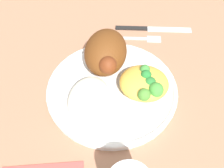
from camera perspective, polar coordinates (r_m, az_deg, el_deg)
ground_plane at (r=0.59m, az=0.00°, el=-1.79°), size 2.00×2.00×0.00m
plate at (r=0.58m, az=0.00°, el=-1.19°), size 0.27×0.27×0.02m
roasted_chicken at (r=0.58m, az=-1.26°, el=6.34°), size 0.13×0.09×0.08m
rice_pile at (r=0.53m, az=-4.69°, el=-3.13°), size 0.11×0.08×0.04m
mac_cheese_with_broccoli at (r=0.56m, az=6.68°, el=0.13°), size 0.10×0.10×0.04m
fork at (r=0.70m, az=4.76°, el=9.19°), size 0.03×0.14×0.01m
knife at (r=0.73m, az=7.05°, el=11.09°), size 0.04×0.19×0.01m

